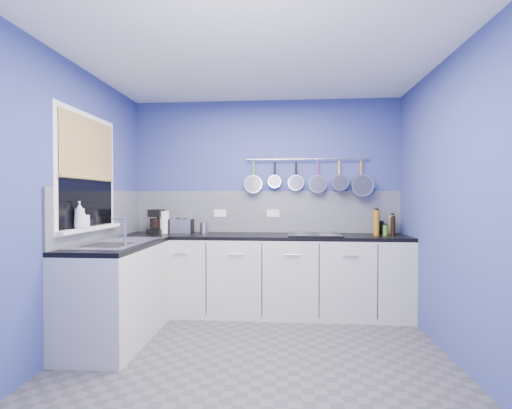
# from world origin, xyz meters

# --- Properties ---
(floor) EXTENTS (3.20, 3.00, 0.02)m
(floor) POSITION_xyz_m (0.00, 0.00, -0.01)
(floor) COLOR #47474C
(floor) RESTS_ON ground
(ceiling) EXTENTS (3.20, 3.00, 0.02)m
(ceiling) POSITION_xyz_m (0.00, 0.00, 2.51)
(ceiling) COLOR white
(ceiling) RESTS_ON ground
(wall_back) EXTENTS (3.20, 0.02, 2.50)m
(wall_back) POSITION_xyz_m (0.00, 1.51, 1.25)
(wall_back) COLOR navy
(wall_back) RESTS_ON ground
(wall_front) EXTENTS (3.20, 0.02, 2.50)m
(wall_front) POSITION_xyz_m (0.00, -1.51, 1.25)
(wall_front) COLOR navy
(wall_front) RESTS_ON ground
(wall_left) EXTENTS (0.02, 3.00, 2.50)m
(wall_left) POSITION_xyz_m (-1.61, 0.00, 1.25)
(wall_left) COLOR navy
(wall_left) RESTS_ON ground
(wall_right) EXTENTS (0.02, 3.00, 2.50)m
(wall_right) POSITION_xyz_m (1.61, 0.00, 1.25)
(wall_right) COLOR navy
(wall_right) RESTS_ON ground
(backsplash_back) EXTENTS (3.20, 0.02, 0.50)m
(backsplash_back) POSITION_xyz_m (0.00, 1.49, 1.15)
(backsplash_back) COLOR #8D93A0
(backsplash_back) RESTS_ON wall_back
(backsplash_left) EXTENTS (0.02, 1.80, 0.50)m
(backsplash_left) POSITION_xyz_m (-1.59, 0.60, 1.15)
(backsplash_left) COLOR #8D93A0
(backsplash_left) RESTS_ON wall_left
(cabinet_run_back) EXTENTS (3.20, 0.60, 0.86)m
(cabinet_run_back) POSITION_xyz_m (0.00, 1.20, 0.43)
(cabinet_run_back) COLOR #BAB8B3
(cabinet_run_back) RESTS_ON ground
(worktop_back) EXTENTS (3.20, 0.60, 0.04)m
(worktop_back) POSITION_xyz_m (0.00, 1.20, 0.88)
(worktop_back) COLOR black
(worktop_back) RESTS_ON cabinet_run_back
(cabinet_run_left) EXTENTS (0.60, 1.20, 0.86)m
(cabinet_run_left) POSITION_xyz_m (-1.30, 0.30, 0.43)
(cabinet_run_left) COLOR #BAB8B3
(cabinet_run_left) RESTS_ON ground
(worktop_left) EXTENTS (0.60, 1.20, 0.04)m
(worktop_left) POSITION_xyz_m (-1.30, 0.30, 0.88)
(worktop_left) COLOR black
(worktop_left) RESTS_ON cabinet_run_left
(window_frame) EXTENTS (0.01, 1.00, 1.10)m
(window_frame) POSITION_xyz_m (-1.58, 0.30, 1.55)
(window_frame) COLOR white
(window_frame) RESTS_ON wall_left
(window_glass) EXTENTS (0.01, 0.90, 1.00)m
(window_glass) POSITION_xyz_m (-1.57, 0.30, 1.55)
(window_glass) COLOR black
(window_glass) RESTS_ON wall_left
(bamboo_blind) EXTENTS (0.01, 0.90, 0.55)m
(bamboo_blind) POSITION_xyz_m (-1.56, 0.30, 1.77)
(bamboo_blind) COLOR tan
(bamboo_blind) RESTS_ON wall_left
(window_sill) EXTENTS (0.10, 0.98, 0.03)m
(window_sill) POSITION_xyz_m (-1.55, 0.30, 1.04)
(window_sill) COLOR white
(window_sill) RESTS_ON wall_left
(sink_unit) EXTENTS (0.50, 0.95, 0.01)m
(sink_unit) POSITION_xyz_m (-1.30, 0.30, 0.90)
(sink_unit) COLOR silver
(sink_unit) RESTS_ON worktop_left
(mixer_tap) EXTENTS (0.12, 0.08, 0.26)m
(mixer_tap) POSITION_xyz_m (-1.14, 0.12, 1.03)
(mixer_tap) COLOR silver
(mixer_tap) RESTS_ON worktop_left
(socket_left) EXTENTS (0.15, 0.01, 0.09)m
(socket_left) POSITION_xyz_m (-0.55, 1.48, 1.13)
(socket_left) COLOR white
(socket_left) RESTS_ON backsplash_back
(socket_right) EXTENTS (0.15, 0.01, 0.09)m
(socket_right) POSITION_xyz_m (0.10, 1.48, 1.13)
(socket_right) COLOR white
(socket_right) RESTS_ON backsplash_back
(pot_rail) EXTENTS (1.45, 0.02, 0.02)m
(pot_rail) POSITION_xyz_m (0.50, 1.45, 1.78)
(pot_rail) COLOR silver
(pot_rail) RESTS_ON wall_back
(soap_bottle_a) EXTENTS (0.12, 0.12, 0.24)m
(soap_bottle_a) POSITION_xyz_m (-1.53, 0.08, 1.17)
(soap_bottle_a) COLOR white
(soap_bottle_a) RESTS_ON window_sill
(soap_bottle_b) EXTENTS (0.10, 0.10, 0.17)m
(soap_bottle_b) POSITION_xyz_m (-1.53, 0.14, 1.14)
(soap_bottle_b) COLOR white
(soap_bottle_b) RESTS_ON window_sill
(paper_towel) EXTENTS (0.14, 0.14, 0.26)m
(paper_towel) POSITION_xyz_m (-1.18, 1.27, 1.03)
(paper_towel) COLOR white
(paper_towel) RESTS_ON worktop_back
(coffee_maker) EXTENTS (0.17, 0.19, 0.28)m
(coffee_maker) POSITION_xyz_m (-1.27, 1.23, 1.04)
(coffee_maker) COLOR black
(coffee_maker) RESTS_ON worktop_back
(toaster) EXTENTS (0.26, 0.15, 0.17)m
(toaster) POSITION_xyz_m (-0.98, 1.31, 0.98)
(toaster) COLOR silver
(toaster) RESTS_ON worktop_back
(canister) EXTENTS (0.11, 0.11, 0.13)m
(canister) POSITION_xyz_m (-0.72, 1.33, 0.96)
(canister) COLOR silver
(canister) RESTS_ON worktop_back
(hob) EXTENTS (0.59, 0.52, 0.01)m
(hob) POSITION_xyz_m (0.57, 1.20, 0.91)
(hob) COLOR black
(hob) RESTS_ON worktop_back
(pan_0) EXTENTS (0.22, 0.08, 0.41)m
(pan_0) POSITION_xyz_m (-0.13, 1.44, 1.58)
(pan_0) COLOR silver
(pan_0) RESTS_ON pot_rail
(pan_1) EXTENTS (0.15, 0.08, 0.34)m
(pan_1) POSITION_xyz_m (0.12, 1.44, 1.61)
(pan_1) COLOR silver
(pan_1) RESTS_ON pot_rail
(pan_2) EXTENTS (0.18, 0.06, 0.37)m
(pan_2) POSITION_xyz_m (0.37, 1.44, 1.59)
(pan_2) COLOR silver
(pan_2) RESTS_ON pot_rail
(pan_3) EXTENTS (0.22, 0.08, 0.41)m
(pan_3) POSITION_xyz_m (0.63, 1.44, 1.58)
(pan_3) COLOR silver
(pan_3) RESTS_ON pot_rail
(pan_4) EXTENTS (0.19, 0.12, 0.38)m
(pan_4) POSITION_xyz_m (0.88, 1.44, 1.59)
(pan_4) COLOR silver
(pan_4) RESTS_ON pot_rail
(pan_5) EXTENTS (0.26, 0.12, 0.45)m
(pan_5) POSITION_xyz_m (1.14, 1.44, 1.56)
(pan_5) COLOR silver
(pan_5) RESTS_ON pot_rail
(condiment_0) EXTENTS (0.06, 0.06, 0.22)m
(condiment_0) POSITION_xyz_m (1.46, 1.33, 1.01)
(condiment_0) COLOR olive
(condiment_0) RESTS_ON worktop_back
(condiment_1) EXTENTS (0.06, 0.06, 0.14)m
(condiment_1) POSITION_xyz_m (1.35, 1.33, 0.97)
(condiment_1) COLOR black
(condiment_1) RESTS_ON worktop_back
(condiment_2) EXTENTS (0.06, 0.06, 0.28)m
(condiment_2) POSITION_xyz_m (1.29, 1.31, 1.04)
(condiment_2) COLOR brown
(condiment_2) RESTS_ON worktop_back
(condiment_3) EXTENTS (0.05, 0.05, 0.20)m
(condiment_3) POSITION_xyz_m (1.44, 1.21, 1.00)
(condiment_3) COLOR black
(condiment_3) RESTS_ON worktop_back
(condiment_4) EXTENTS (0.05, 0.05, 0.11)m
(condiment_4) POSITION_xyz_m (1.35, 1.21, 0.96)
(condiment_4) COLOR #3F721E
(condiment_4) RESTS_ON worktop_back
(condiment_5) EXTENTS (0.06, 0.06, 0.28)m
(condiment_5) POSITION_xyz_m (1.26, 1.22, 1.04)
(condiment_5) COLOR #8C5914
(condiment_5) RESTS_ON worktop_back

